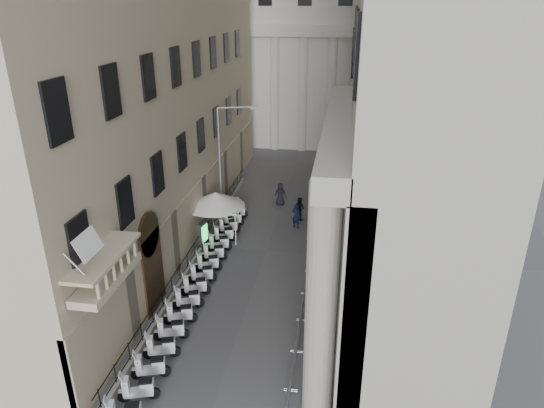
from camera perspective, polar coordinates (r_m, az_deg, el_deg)
The scene contains 31 objects.
far_building at distance 57.20m, azimuth 4.37°, elevation 22.37°, with size 22.00×10.00×30.00m, color beige.
iron_fence at distance 32.42m, azimuth -8.57°, elevation -5.92°, with size 0.30×28.00×1.40m, color black, non-canonical shape.
blue_awning at distance 38.28m, azimuth 7.15°, elevation -1.15°, with size 1.60×3.00×3.00m, color navy, non-canonical shape.
flag at distance 22.64m, azimuth -17.99°, elevation -21.69°, with size 1.00×1.40×8.20m, color #9E0C11, non-canonical shape.
scooter_1 at distance 22.63m, azimuth -15.24°, elevation -21.33°, with size 0.56×1.40×1.50m, color silver, non-canonical shape.
scooter_2 at distance 23.50m, azimuth -13.92°, elevation -19.18°, with size 0.56×1.40×1.50m, color silver, non-canonical shape.
scooter_3 at distance 24.41m, azimuth -12.72°, elevation -17.18°, with size 0.56×1.40×1.50m, color silver, non-canonical shape.
scooter_4 at distance 25.36m, azimuth -11.64°, elevation -15.32°, with size 0.56×1.40×1.50m, color silver, non-canonical shape.
scooter_5 at distance 26.34m, azimuth -10.65°, elevation -13.59°, with size 0.56×1.40×1.50m, color silver, non-canonical shape.
scooter_6 at distance 27.35m, azimuth -9.75°, elevation -11.98°, with size 0.56×1.40×1.50m, color silver, non-canonical shape.
scooter_7 at distance 28.38m, azimuth -8.92°, elevation -10.49°, with size 0.56×1.40×1.50m, color silver, non-canonical shape.
scooter_8 at distance 29.44m, azimuth -8.16°, elevation -9.10°, with size 0.56×1.40×1.50m, color silver, non-canonical shape.
scooter_9 at distance 30.52m, azimuth -7.45°, elevation -7.81°, with size 0.56×1.40×1.50m, color silver, non-canonical shape.
scooter_10 at distance 31.62m, azimuth -6.80°, elevation -6.61°, with size 0.56×1.40×1.50m, color silver, non-canonical shape.
scooter_11 at distance 32.73m, azimuth -6.20°, elevation -5.48°, with size 0.56×1.40×1.50m, color silver, non-canonical shape.
scooter_12 at distance 33.86m, azimuth -5.63°, elevation -4.43°, with size 0.56×1.40×1.50m, color silver, non-canonical shape.
scooter_13 at distance 35.01m, azimuth -5.11°, elevation -3.45°, with size 0.56×1.40×1.50m, color silver, non-canonical shape.
scooter_14 at distance 36.16m, azimuth -4.62°, elevation -2.53°, with size 0.56×1.40×1.50m, color silver, non-canonical shape.
scooter_15 at distance 37.33m, azimuth -4.16°, elevation -1.67°, with size 0.56×1.40×1.50m, color silver, non-canonical shape.
barrier_1 at distance 23.23m, azimuth 2.58°, elevation -18.96°, with size 0.60×2.40×1.10m, color #A8ABB0, non-canonical shape.
barrier_2 at distance 25.14m, azimuth 3.24°, elevation -15.18°, with size 0.60×2.40×1.10m, color #A8ABB0, non-canonical shape.
barrier_3 at distance 27.15m, azimuth 3.79°, elevation -11.95°, with size 0.60×2.40×1.10m, color #A8ABB0, non-canonical shape.
barrier_4 at distance 29.23m, azimuth 4.25°, elevation -9.17°, with size 0.60×2.40×1.10m, color #A8ABB0, non-canonical shape.
barrier_5 at distance 31.37m, azimuth 4.64°, elevation -6.77°, with size 0.60×2.40×1.10m, color #A8ABB0, non-canonical shape.
barrier_6 at distance 33.56m, azimuth 4.98°, elevation -4.67°, with size 0.60×2.40×1.10m, color #A8ABB0, non-canonical shape.
security_tent at distance 33.41m, azimuth -6.35°, elevation 0.36°, with size 4.06×4.06×3.30m.
street_lamp at distance 34.66m, azimuth -5.59°, elevation 5.61°, with size 2.75×1.05×8.74m.
info_kiosk at distance 32.52m, azimuth -8.13°, elevation -3.72°, with size 0.49×1.01×2.06m.
pedestrian_a at distance 35.36m, azimuth 2.87°, elevation -1.41°, with size 0.69×0.45×1.89m, color #0D1536.
pedestrian_b at distance 36.80m, azimuth 3.26°, elevation -0.51°, with size 0.86×0.67×1.77m, color black.
pedestrian_c at distance 39.31m, azimuth 0.98°, elevation 1.17°, with size 0.91×0.59×1.86m, color black.
Camera 1 is at (4.74, -9.00, 15.50)m, focal length 32.00 mm.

